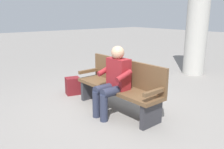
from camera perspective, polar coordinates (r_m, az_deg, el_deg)
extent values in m
plane|color=gray|center=(4.23, 1.17, -8.75)|extent=(40.00, 40.00, 0.00)
cube|color=brown|center=(4.08, 1.20, -3.33)|extent=(1.81, 0.51, 0.06)
cube|color=brown|center=(4.15, 3.45, 0.61)|extent=(1.80, 0.08, 0.45)
cube|color=brown|center=(3.48, 10.54, -4.23)|extent=(0.07, 0.48, 0.06)
cube|color=brown|center=(4.69, -5.67, 0.88)|extent=(0.07, 0.48, 0.06)
cube|color=#2D2D33|center=(3.64, 9.65, -9.64)|extent=(0.09, 0.43, 0.39)
cube|color=#2D2D33|center=(4.75, -5.21, -3.62)|extent=(0.09, 0.43, 0.39)
cube|color=maroon|center=(3.90, 1.61, 0.24)|extent=(0.40, 0.23, 0.52)
sphere|color=tan|center=(3.81, 1.42, 5.42)|extent=(0.22, 0.22, 0.22)
cylinder|color=#282D42|center=(3.77, 0.21, -4.18)|extent=(0.16, 0.42, 0.15)
cylinder|color=#282D42|center=(3.91, -1.69, -3.45)|extent=(0.16, 0.42, 0.15)
cylinder|color=#282D42|center=(3.74, -2.02, -8.26)|extent=(0.13, 0.13, 0.45)
cylinder|color=#282D42|center=(3.89, -3.86, -7.37)|extent=(0.13, 0.13, 0.45)
cylinder|color=maroon|center=(3.66, 2.95, -0.33)|extent=(0.10, 0.31, 0.18)
cylinder|color=maroon|center=(4.01, -1.74, 1.02)|extent=(0.10, 0.31, 0.18)
cube|color=maroon|center=(5.05, -9.65, -2.78)|extent=(0.30, 0.34, 0.37)
cube|color=maroon|center=(5.20, -10.00, -2.94)|extent=(0.09, 0.20, 0.17)
cylinder|color=#B2AFA8|center=(6.96, 20.72, 16.14)|extent=(0.60, 0.60, 3.94)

